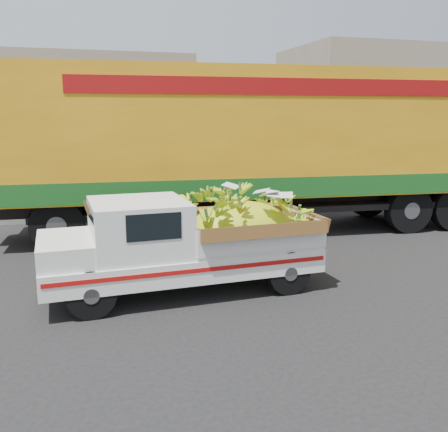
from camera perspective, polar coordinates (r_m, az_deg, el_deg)
name	(u,v)px	position (r m, az deg, el deg)	size (l,w,h in m)	color
ground	(302,286)	(8.40, 8.86, -7.86)	(100.00, 100.00, 0.00)	black
curb	(205,210)	(14.34, -2.24, 0.64)	(60.00, 0.25, 0.15)	gray
sidewalk	(189,199)	(16.35, -4.05, 1.94)	(60.00, 4.00, 0.14)	gray
building_right	(421,111)	(28.60, 21.59, 11.12)	(14.00, 6.00, 6.00)	gray
pickup_truck	(202,240)	(7.95, -2.51, -2.78)	(4.34, 1.75, 1.50)	black
semi_trailer	(257,143)	(11.96, 3.84, 8.36)	(12.04, 3.40, 3.80)	black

